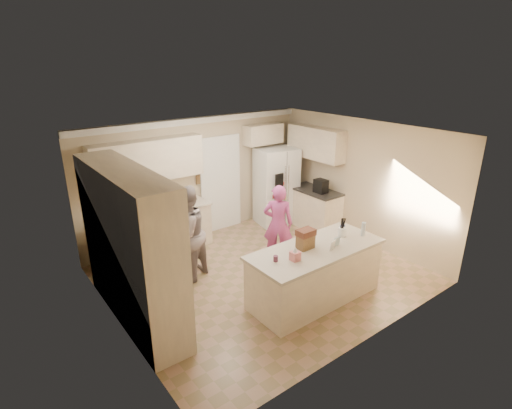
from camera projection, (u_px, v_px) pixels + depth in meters
floor at (263, 275)px, 7.34m from camera, size 5.20×4.60×0.02m
ceiling at (264, 133)px, 6.43m from camera, size 5.20×4.60×0.02m
wall_back at (197, 178)px, 8.61m from camera, size 5.20×0.02×2.60m
wall_front at (374, 259)px, 5.16m from camera, size 5.20×0.02×2.60m
wall_left at (113, 250)px, 5.41m from camera, size 0.02×4.60×2.60m
wall_right at (361, 182)px, 8.37m from camera, size 0.02×4.60×2.60m
crown_back at (196, 121)px, 8.15m from camera, size 5.20×0.08×0.12m
pantry_bank at (131, 247)px, 5.78m from camera, size 0.60×2.60×2.35m
back_base_cab at (157, 233)px, 8.03m from camera, size 2.20×0.60×0.88m
back_countertop at (155, 211)px, 7.86m from camera, size 2.24×0.63×0.04m
back_upper_cab at (148, 161)px, 7.61m from camera, size 2.20×0.35×0.80m
doorway_opening at (220, 185)px, 8.99m from camera, size 0.90×0.06×2.10m
doorway_casing at (221, 185)px, 8.96m from camera, size 1.02×0.03×2.22m
wall_frame_upper at (199, 167)px, 8.51m from camera, size 0.15×0.02×0.20m
wall_frame_lower at (199, 179)px, 8.60m from camera, size 0.15×0.02×0.20m
refrigerator at (276, 186)px, 9.40m from camera, size 1.01×0.85×1.80m
fridge_seam at (286, 190)px, 9.13m from camera, size 0.02×0.02×1.78m
fridge_dispenser at (279, 181)px, 8.91m from camera, size 0.22×0.03×0.35m
fridge_handle_l at (285, 184)px, 9.04m from camera, size 0.02×0.02×0.85m
fridge_handle_r at (288, 183)px, 9.10m from camera, size 0.02×0.02×0.85m
over_fridge_cab at (263, 134)px, 9.13m from camera, size 0.95×0.35×0.45m
right_base_cab at (315, 209)px, 9.24m from camera, size 0.60×1.20×0.88m
right_countertop at (315, 191)px, 9.07m from camera, size 0.63×1.24×0.04m
right_upper_cab at (316, 143)px, 8.93m from camera, size 0.35×1.50×0.70m
coffee_maker at (321, 186)px, 8.84m from camera, size 0.22×0.28×0.30m
island_base at (315, 275)px, 6.48m from camera, size 2.20×0.90×0.88m
island_top at (316, 249)px, 6.32m from camera, size 2.28×0.96×0.05m
utensil_crock at (342, 232)px, 6.69m from camera, size 0.13×0.13×0.15m
tissue_box at (295, 256)px, 5.90m from camera, size 0.13×0.13×0.14m
tissue_plume at (295, 249)px, 5.86m from camera, size 0.08×0.08×0.08m
dollhouse_body at (305, 242)px, 6.26m from camera, size 0.26×0.18×0.22m
dollhouse_roof at (306, 232)px, 6.21m from camera, size 0.28×0.20×0.10m
jam_jar at (276, 259)px, 5.88m from camera, size 0.07×0.07×0.09m
greeting_card_a at (333, 245)px, 6.22m from camera, size 0.12×0.06×0.16m
greeting_card_b at (337, 241)px, 6.34m from camera, size 0.12×0.05×0.16m
water_bottle at (363, 229)px, 6.70m from camera, size 0.07×0.07×0.24m
shaker_salt at (341, 228)px, 6.92m from camera, size 0.05×0.05×0.09m
shaker_pepper at (344, 227)px, 6.96m from camera, size 0.05×0.05×0.09m
teen_boy at (186, 234)px, 6.92m from camera, size 1.05×0.96×1.74m
teen_girl at (278, 224)px, 7.59m from camera, size 0.67×0.66×1.55m
fridge_magnets at (286, 190)px, 9.13m from camera, size 0.76×0.02×1.44m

